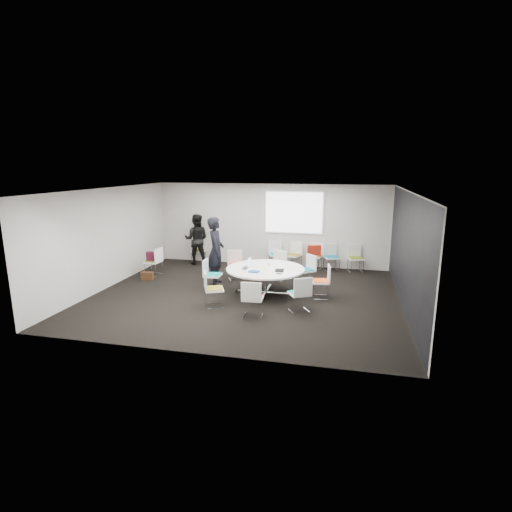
% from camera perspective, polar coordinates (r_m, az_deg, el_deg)
% --- Properties ---
extents(room_shell, '(8.08, 7.08, 2.88)m').
position_cam_1_polar(room_shell, '(10.38, -1.06, 1.70)').
color(room_shell, black).
rests_on(room_shell, ground).
extents(conference_table, '(2.09, 2.09, 0.73)m').
position_cam_1_polar(conference_table, '(10.67, 1.35, -2.82)').
color(conference_table, silver).
rests_on(conference_table, ground).
extents(projection_screen, '(1.90, 0.03, 1.35)m').
position_cam_1_polar(projection_screen, '(13.55, 5.43, 6.19)').
color(projection_screen, white).
rests_on(projection_screen, room_shell).
extents(chair_ring_a, '(0.51, 0.52, 0.88)m').
position_cam_1_polar(chair_ring_a, '(10.60, 9.25, -4.50)').
color(chair_ring_a, silver).
rests_on(chair_ring_a, ground).
extents(chair_ring_b, '(0.64, 0.64, 0.88)m').
position_cam_1_polar(chair_ring_b, '(11.66, 7.13, -2.83)').
color(chair_ring_b, silver).
rests_on(chair_ring_b, ground).
extents(chair_ring_c, '(0.58, 0.57, 0.88)m').
position_cam_1_polar(chair_ring_c, '(12.11, 3.03, -2.16)').
color(chair_ring_c, silver).
rests_on(chair_ring_c, ground).
extents(chair_ring_d, '(0.62, 0.61, 0.88)m').
position_cam_1_polar(chair_ring_d, '(12.15, -2.84, -2.11)').
color(chair_ring_d, silver).
rests_on(chair_ring_d, ground).
extents(chair_ring_e, '(0.47, 0.48, 0.88)m').
position_cam_1_polar(chair_ring_e, '(11.13, -6.22, -3.58)').
color(chair_ring_e, silver).
rests_on(chair_ring_e, ground).
extents(chair_ring_f, '(0.60, 0.61, 0.88)m').
position_cam_1_polar(chair_ring_f, '(9.90, -6.07, -5.67)').
color(chair_ring_f, silver).
rests_on(chair_ring_f, ground).
extents(chair_ring_g, '(0.49, 0.48, 0.88)m').
position_cam_1_polar(chair_ring_g, '(9.18, -0.49, -7.09)').
color(chair_ring_g, silver).
rests_on(chair_ring_g, ground).
extents(chair_ring_h, '(0.62, 0.62, 0.88)m').
position_cam_1_polar(chair_ring_h, '(9.56, 6.22, -6.34)').
color(chair_ring_h, silver).
rests_on(chair_ring_h, ground).
extents(chair_back_a, '(0.58, 0.57, 0.88)m').
position_cam_1_polar(chair_back_a, '(13.62, 2.86, -0.47)').
color(chair_back_a, silver).
rests_on(chair_back_a, ground).
extents(chair_back_b, '(0.60, 0.60, 0.88)m').
position_cam_1_polar(chair_back_b, '(13.53, 5.35, -0.60)').
color(chair_back_b, silver).
rests_on(chair_back_b, ground).
extents(chair_back_c, '(0.54, 0.53, 0.88)m').
position_cam_1_polar(chair_back_c, '(13.46, 8.35, -0.75)').
color(chair_back_c, silver).
rests_on(chair_back_c, ground).
extents(chair_back_d, '(0.60, 0.60, 0.88)m').
position_cam_1_polar(chair_back_d, '(13.39, 10.74, -0.91)').
color(chair_back_d, silver).
rests_on(chair_back_d, ground).
extents(chair_back_e, '(0.57, 0.56, 0.88)m').
position_cam_1_polar(chair_back_e, '(13.41, 14.01, -1.05)').
color(chair_back_e, silver).
rests_on(chair_back_e, ground).
extents(chair_spare_left, '(0.48, 0.50, 0.88)m').
position_cam_1_polar(chair_spare_left, '(13.00, -14.38, -1.51)').
color(chair_spare_left, silver).
rests_on(chair_spare_left, ground).
extents(chair_person_back, '(0.48, 0.47, 0.88)m').
position_cam_1_polar(chair_person_back, '(14.36, -8.18, 0.11)').
color(chair_person_back, silver).
rests_on(chair_person_back, ground).
extents(person_main, '(0.66, 0.83, 1.97)m').
position_cam_1_polar(person_main, '(11.60, -5.75, 0.73)').
color(person_main, black).
rests_on(person_main, ground).
extents(person_back, '(0.97, 0.82, 1.76)m').
position_cam_1_polar(person_back, '(14.09, -8.49, 2.38)').
color(person_back, black).
rests_on(person_back, ground).
extents(laptop, '(0.20, 0.31, 0.02)m').
position_cam_1_polar(laptop, '(10.59, -1.31, -1.73)').
color(laptop, '#333338').
rests_on(laptop, conference_table).
extents(laptop_lid, '(0.02, 0.30, 0.22)m').
position_cam_1_polar(laptop_lid, '(10.74, -0.96, -0.87)').
color(laptop_lid, silver).
rests_on(laptop_lid, conference_table).
extents(notebook_black, '(0.25, 0.32, 0.02)m').
position_cam_1_polar(notebook_black, '(10.38, 3.37, -2.06)').
color(notebook_black, black).
rests_on(notebook_black, conference_table).
extents(tablet_folio, '(0.28, 0.23, 0.03)m').
position_cam_1_polar(tablet_folio, '(10.24, -0.31, -2.23)').
color(tablet_folio, navy).
rests_on(tablet_folio, conference_table).
extents(papers_right, '(0.35, 0.37, 0.00)m').
position_cam_1_polar(papers_right, '(10.73, 4.71, -1.64)').
color(papers_right, silver).
rests_on(papers_right, conference_table).
extents(papers_front, '(0.34, 0.28, 0.00)m').
position_cam_1_polar(papers_front, '(10.49, 5.20, -1.97)').
color(papers_front, silver).
rests_on(papers_front, conference_table).
extents(cup, '(0.08, 0.08, 0.09)m').
position_cam_1_polar(cup, '(10.91, 1.81, -1.11)').
color(cup, white).
rests_on(cup, conference_table).
extents(phone, '(0.15, 0.10, 0.01)m').
position_cam_1_polar(phone, '(10.09, 3.29, -2.53)').
color(phone, black).
rests_on(phone, conference_table).
extents(maroon_bag, '(0.42, 0.22, 0.28)m').
position_cam_1_polar(maroon_bag, '(12.93, -14.52, -0.02)').
color(maroon_bag, '#411123').
rests_on(maroon_bag, chair_spare_left).
extents(brown_bag, '(0.38, 0.21, 0.24)m').
position_cam_1_polar(brown_bag, '(12.59, -15.26, -2.76)').
color(brown_bag, '#382112').
rests_on(brown_bag, ground).
extents(red_jacket, '(0.46, 0.25, 0.36)m').
position_cam_1_polar(red_jacket, '(13.14, 8.31, 0.82)').
color(red_jacket, maroon).
rests_on(red_jacket, chair_back_c).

